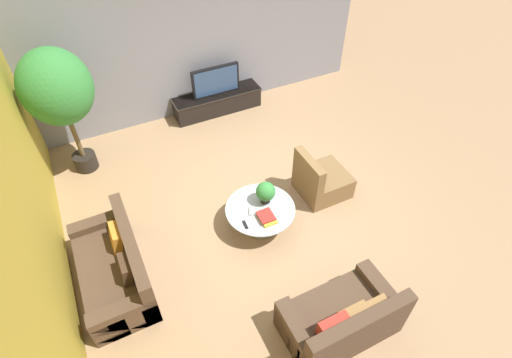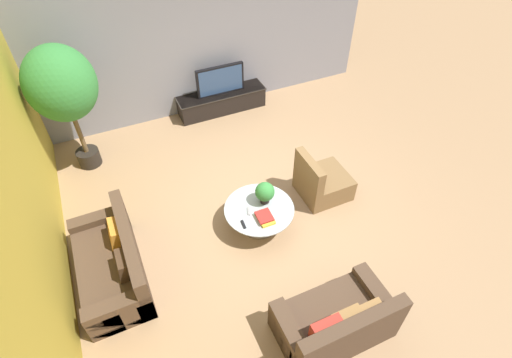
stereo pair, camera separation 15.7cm
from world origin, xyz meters
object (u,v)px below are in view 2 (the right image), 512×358
television (220,80)px  potted_palm_tall (62,86)px  armchair_wicker (321,182)px  media_console (222,101)px  couch_by_wall (113,265)px  couch_near_entry (336,322)px  potted_plant_tabletop (265,192)px  coffee_table (259,213)px

television → potted_palm_tall: size_ratio=0.44×
armchair_wicker → media_console: bearing=11.7°
media_console → potted_palm_tall: size_ratio=0.82×
couch_by_wall → couch_near_entry: size_ratio=1.21×
media_console → television: size_ratio=1.87×
couch_by_wall → couch_near_entry: same height
television → potted_plant_tabletop: size_ratio=2.73×
couch_near_entry → potted_plant_tabletop: 2.15m
couch_near_entry → potted_palm_tall: size_ratio=0.61×
coffee_table → potted_palm_tall: 3.76m
coffee_table → potted_plant_tabletop: potted_plant_tabletop is taller
television → potted_palm_tall: bearing=-167.8°
couch_near_entry → couch_by_wall: bearing=-40.1°
armchair_wicker → couch_by_wall: bearing=93.6°
armchair_wicker → potted_plant_tabletop: armchair_wicker is taller
media_console → couch_near_entry: size_ratio=1.33×
media_console → potted_palm_tall: potted_palm_tall is taller
media_console → potted_palm_tall: 3.28m
couch_by_wall → potted_palm_tall: (-0.01, 2.69, 1.37)m
potted_palm_tall → television: bearing=12.2°
armchair_wicker → couch_near_entry: bearing=153.1°
media_console → potted_plant_tabletop: bearing=-98.5°
couch_by_wall → media_console: bearing=139.0°
couch_by_wall → coffee_table: bearing=90.6°
armchair_wicker → potted_plant_tabletop: bearing=95.1°
couch_near_entry → potted_plant_tabletop: bearing=-90.5°
potted_plant_tabletop → television: bearing=81.5°
coffee_table → couch_by_wall: (-2.26, -0.02, 0.01)m
couch_by_wall → couch_near_entry: bearing=49.9°
potted_palm_tall → couch_by_wall: bearing=-89.9°
television → couch_near_entry: television is taller
couch_near_entry → armchair_wicker: size_ratio=1.67×
couch_by_wall → potted_palm_tall: potted_palm_tall is taller
potted_palm_tall → couch_near_entry: bearing=-63.0°
couch_by_wall → couch_near_entry: (2.39, -2.01, 0.01)m
potted_palm_tall → potted_plant_tabletop: size_ratio=6.23×
media_console → armchair_wicker: size_ratio=2.22×
coffee_table → potted_palm_tall: (-2.27, 2.66, 1.38)m
couch_near_entry → media_console: bearing=-95.3°
media_console → coffee_table: size_ratio=1.75×
couch_near_entry → potted_plant_tabletop: size_ratio=3.83×
television → armchair_wicker: (0.64, -3.08, -0.47)m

